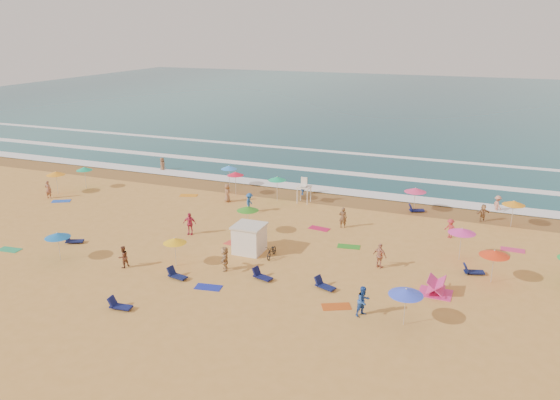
% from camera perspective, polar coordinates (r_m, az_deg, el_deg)
% --- Properties ---
extents(ground, '(220.00, 220.00, 0.00)m').
position_cam_1_polar(ground, '(42.66, -2.79, -4.24)').
color(ground, gold).
rests_on(ground, ground).
extents(ocean, '(220.00, 140.00, 0.18)m').
position_cam_1_polar(ocean, '(122.16, 13.79, 9.79)').
color(ocean, '#0C4756').
rests_on(ocean, ground).
extents(wet_sand, '(220.00, 220.00, 0.00)m').
position_cam_1_polar(wet_sand, '(53.62, 2.68, 0.44)').
color(wet_sand, olive).
rests_on(wet_sand, ground).
extents(surf_foam, '(200.00, 18.70, 0.05)m').
position_cam_1_polar(surf_foam, '(61.69, 5.34, 2.80)').
color(surf_foam, white).
rests_on(surf_foam, ground).
extents(cabana, '(2.00, 2.00, 2.00)m').
position_cam_1_polar(cabana, '(40.23, -3.22, -4.11)').
color(cabana, white).
rests_on(cabana, ground).
extents(cabana_roof, '(2.20, 2.20, 0.12)m').
position_cam_1_polar(cabana_roof, '(39.84, -3.25, -2.70)').
color(cabana_roof, silver).
rests_on(cabana_roof, cabana).
extents(bicycle, '(0.70, 1.79, 0.93)m').
position_cam_1_polar(bicycle, '(39.47, -0.87, -5.37)').
color(bicycle, black).
rests_on(bicycle, ground).
extents(lifeguard_stand, '(1.20, 1.20, 2.10)m').
position_cam_1_polar(lifeguard_stand, '(51.25, 2.52, 0.84)').
color(lifeguard_stand, white).
rests_on(lifeguard_stand, ground).
extents(beach_umbrellas, '(47.20, 22.67, 0.69)m').
position_cam_1_polar(beach_umbrellas, '(43.60, 2.18, -0.82)').
color(beach_umbrellas, '#3894FF').
rests_on(beach_umbrellas, ground).
extents(loungers, '(46.63, 25.16, 0.34)m').
position_cam_1_polar(loungers, '(38.33, 4.92, -6.65)').
color(loungers, '#0E1648').
rests_on(loungers, ground).
extents(towels, '(46.53, 23.54, 0.03)m').
position_cam_1_polar(towels, '(42.70, -8.13, -4.36)').
color(towels, red).
rests_on(towels, ground).
extents(popup_tents, '(14.56, 8.61, 1.20)m').
position_cam_1_polar(popup_tents, '(38.97, 25.77, -7.36)').
color(popup_tents, '#E4328A').
rests_on(popup_tents, ground).
extents(beachgoers, '(45.55, 24.95, 2.07)m').
position_cam_1_polar(beachgoers, '(45.06, 0.30, -1.88)').
color(beachgoers, tan).
rests_on(beachgoers, ground).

